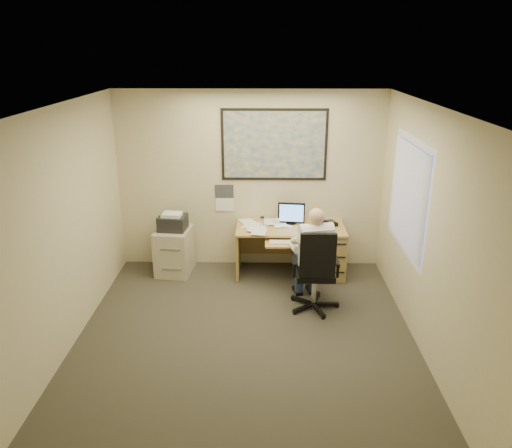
{
  "coord_description": "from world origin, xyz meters",
  "views": [
    {
      "loc": [
        0.21,
        -5.05,
        3.28
      ],
      "look_at": [
        0.1,
        1.3,
        1.0
      ],
      "focal_mm": 35.0,
      "sensor_mm": 36.0,
      "label": 1
    }
  ],
  "objects_px": {
    "filing_cabinet": "(174,247)",
    "office_chair": "(314,286)",
    "desk": "(312,246)",
    "person": "(315,259)"
  },
  "relations": [
    {
      "from": "desk",
      "to": "person",
      "type": "height_order",
      "value": "person"
    },
    {
      "from": "filing_cabinet",
      "to": "office_chair",
      "type": "relative_size",
      "value": 0.84
    },
    {
      "from": "person",
      "to": "filing_cabinet",
      "type": "bearing_deg",
      "value": 141.42
    },
    {
      "from": "filing_cabinet",
      "to": "office_chair",
      "type": "bearing_deg",
      "value": -22.9
    },
    {
      "from": "office_chair",
      "to": "desk",
      "type": "bearing_deg",
      "value": 86.31
    },
    {
      "from": "desk",
      "to": "person",
      "type": "xyz_separation_m",
      "value": [
        -0.06,
        -1.04,
        0.24
      ]
    },
    {
      "from": "filing_cabinet",
      "to": "person",
      "type": "bearing_deg",
      "value": -21.04
    },
    {
      "from": "office_chair",
      "to": "person",
      "type": "xyz_separation_m",
      "value": [
        0.0,
        0.08,
        0.35
      ]
    },
    {
      "from": "filing_cabinet",
      "to": "office_chair",
      "type": "xyz_separation_m",
      "value": [
        2.02,
        -1.12,
        -0.08
      ]
    },
    {
      "from": "office_chair",
      "to": "person",
      "type": "relative_size",
      "value": 0.83
    }
  ]
}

